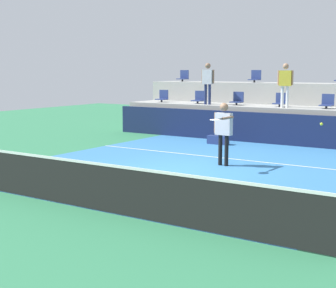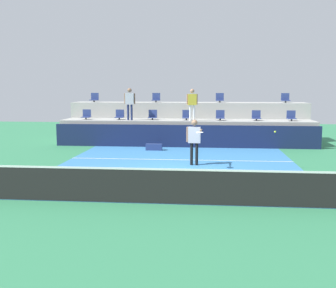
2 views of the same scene
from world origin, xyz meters
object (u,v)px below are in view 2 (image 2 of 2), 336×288
(stadium_chair_lower_far_right, at_px, (291,117))
(stadium_chair_upper_right, at_px, (220,99))
(stadium_chair_lower_left, at_px, (120,115))
(stadium_chair_lower_mid_right, at_px, (220,116))
(tennis_ball, at_px, (275,132))
(equipment_bag, at_px, (154,147))
(stadium_chair_upper_left, at_px, (156,98))
(stadium_chair_lower_right, at_px, (256,116))
(stadium_chair_upper_far_left, at_px, (94,98))
(spectator_in_white, at_px, (192,102))
(tennis_player, at_px, (194,137))
(stadium_chair_lower_far_left, at_px, (86,115))
(stadium_chair_upper_far_right, at_px, (285,99))
(stadium_chair_lower_center, at_px, (187,116))
(stadium_chair_lower_mid_left, at_px, (153,116))
(spectator_in_grey, at_px, (130,101))

(stadium_chair_lower_far_right, distance_m, stadium_chair_upper_right, 4.08)
(stadium_chair_lower_left, bearing_deg, stadium_chair_lower_mid_right, 0.00)
(tennis_ball, height_order, equipment_bag, tennis_ball)
(equipment_bag, bearing_deg, stadium_chair_upper_left, 95.80)
(stadium_chair_lower_left, xyz_separation_m, stadium_chair_lower_right, (7.09, 0.00, 0.00))
(stadium_chair_upper_far_left, relative_size, spectator_in_white, 0.32)
(tennis_player, relative_size, spectator_in_white, 1.08)
(stadium_chair_lower_left, relative_size, stadium_chair_lower_far_right, 1.00)
(stadium_chair_lower_left, distance_m, tennis_player, 7.24)
(stadium_chair_upper_far_left, distance_m, stadium_chair_upper_right, 7.12)
(stadium_chair_upper_right, bearing_deg, stadium_chair_lower_far_left, -165.72)
(stadium_chair_upper_far_right, height_order, tennis_ball, stadium_chair_upper_far_right)
(stadium_chair_lower_far_left, bearing_deg, stadium_chair_upper_far_right, 9.61)
(stadium_chair_lower_right, height_order, stadium_chair_upper_right, stadium_chair_upper_right)
(stadium_chair_lower_far_right, xyz_separation_m, stadium_chair_upper_right, (-3.56, 1.80, 0.85))
(stadium_chair_lower_mid_right, distance_m, spectator_in_white, 1.66)
(stadium_chair_upper_far_left, xyz_separation_m, tennis_player, (5.98, -7.73, -1.25))
(stadium_chair_lower_center, xyz_separation_m, stadium_chair_lower_right, (3.56, 0.00, 0.00))
(stadium_chair_lower_mid_left, distance_m, stadium_chair_upper_right, 4.05)
(stadium_chair_lower_right, bearing_deg, stadium_chair_upper_right, 135.24)
(stadium_chair_lower_mid_left, distance_m, stadium_chair_lower_far_right, 7.08)
(stadium_chair_lower_center, bearing_deg, stadium_chair_lower_mid_left, 180.00)
(stadium_chair_upper_left, height_order, tennis_player, stadium_chair_upper_left)
(stadium_chair_lower_mid_right, distance_m, stadium_chair_upper_left, 4.07)
(stadium_chair_lower_mid_left, height_order, spectator_in_white, spectator_in_white)
(tennis_player, bearing_deg, stadium_chair_lower_far_right, 51.64)
(stadium_chair_lower_mid_right, distance_m, stadium_chair_lower_far_right, 3.57)
(stadium_chair_lower_far_left, xyz_separation_m, stadium_chair_lower_right, (8.88, 0.00, 0.00))
(stadium_chair_lower_mid_right, xyz_separation_m, spectator_in_white, (-1.43, -0.38, 0.74))
(spectator_in_white, bearing_deg, equipment_bag, -130.92)
(stadium_chair_upper_right, xyz_separation_m, spectator_in_white, (-1.45, -2.18, -0.11))
(equipment_bag, bearing_deg, stadium_chair_lower_mid_left, 99.16)
(stadium_chair_lower_far_left, relative_size, stadium_chair_lower_mid_left, 1.00)
(stadium_chair_lower_left, distance_m, spectator_in_grey, 1.06)
(stadium_chair_upper_far_right, relative_size, equipment_bag, 0.68)
(stadium_chair_lower_mid_left, relative_size, stadium_chair_lower_far_right, 1.00)
(stadium_chair_lower_center, bearing_deg, tennis_player, -84.14)
(stadium_chair_lower_mid_right, height_order, stadium_chair_upper_left, stadium_chair_upper_left)
(stadium_chair_lower_far_left, relative_size, spectator_in_grey, 0.32)
(stadium_chair_lower_left, bearing_deg, stadium_chair_upper_far_right, 11.51)
(stadium_chair_upper_right, distance_m, tennis_player, 7.91)
(stadium_chair_lower_right, distance_m, spectator_in_grey, 6.52)
(equipment_bag, bearing_deg, stadium_chair_lower_mid_right, 36.79)
(spectator_in_white, height_order, tennis_ball, spectator_in_white)
(stadium_chair_lower_right, distance_m, stadium_chair_upper_far_left, 9.15)
(tennis_player, bearing_deg, stadium_chair_lower_far_left, 135.02)
(stadium_chair_lower_mid_left, distance_m, stadium_chair_lower_center, 1.78)
(stadium_chair_lower_center, bearing_deg, stadium_chair_lower_right, 0.00)
(stadium_chair_lower_far_left, bearing_deg, stadium_chair_upper_far_left, 91.53)
(stadium_chair_upper_right, bearing_deg, stadium_chair_lower_mid_left, -152.93)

